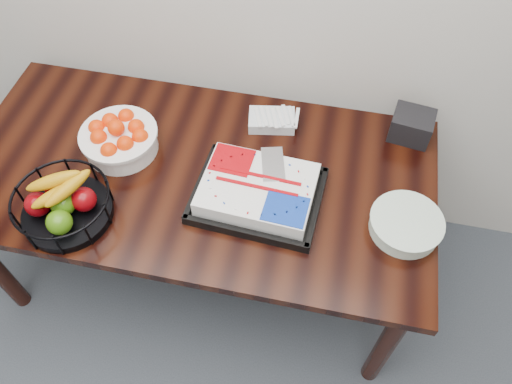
% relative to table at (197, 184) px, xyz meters
% --- Properties ---
extents(table, '(1.80, 0.90, 0.75)m').
position_rel_table_xyz_m(table, '(0.00, 0.00, 0.00)').
color(table, black).
rests_on(table, ground).
extents(cake_tray, '(0.47, 0.38, 0.09)m').
position_rel_table_xyz_m(cake_tray, '(0.26, -0.08, 0.13)').
color(cake_tray, black).
rests_on(cake_tray, table).
extents(tangerine_bowl, '(0.30, 0.30, 0.19)m').
position_rel_table_xyz_m(tangerine_bowl, '(-0.31, 0.05, 0.17)').
color(tangerine_bowl, white).
rests_on(tangerine_bowl, table).
extents(fruit_basket, '(0.33, 0.33, 0.18)m').
position_rel_table_xyz_m(fruit_basket, '(-0.38, -0.29, 0.16)').
color(fruit_basket, black).
rests_on(fruit_basket, table).
extents(plate_stack, '(0.25, 0.25, 0.06)m').
position_rel_table_xyz_m(plate_stack, '(0.78, -0.10, 0.12)').
color(plate_stack, white).
rests_on(plate_stack, table).
extents(fork_bag, '(0.20, 0.15, 0.05)m').
position_rel_table_xyz_m(fork_bag, '(0.24, 0.30, 0.11)').
color(fork_bag, silver).
rests_on(fork_bag, table).
extents(napkin_box, '(0.17, 0.15, 0.11)m').
position_rel_table_xyz_m(napkin_box, '(0.78, 0.35, 0.14)').
color(napkin_box, black).
rests_on(napkin_box, table).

